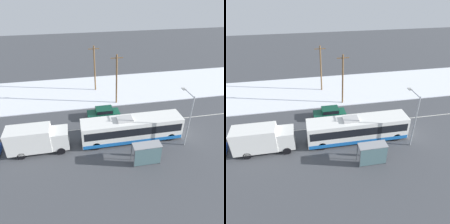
# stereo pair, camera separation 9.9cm
# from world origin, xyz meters

# --- Properties ---
(ground_plane) EXTENTS (120.00, 120.00, 0.00)m
(ground_plane) POSITION_xyz_m (0.00, 0.00, 0.00)
(ground_plane) COLOR #424449
(snow_lot) EXTENTS (80.00, 12.23, 0.12)m
(snow_lot) POSITION_xyz_m (0.00, 11.28, 0.06)
(snow_lot) COLOR silver
(snow_lot) RESTS_ON ground_plane
(lane_marking_center) EXTENTS (60.00, 0.12, 0.00)m
(lane_marking_center) POSITION_xyz_m (0.00, 0.00, 0.00)
(lane_marking_center) COLOR silver
(lane_marking_center) RESTS_ON ground_plane
(city_bus) EXTENTS (12.15, 2.57, 3.17)m
(city_bus) POSITION_xyz_m (-1.23, -3.19, 1.55)
(city_bus) COLOR white
(city_bus) RESTS_ON ground_plane
(box_truck) EXTENTS (6.71, 2.30, 3.23)m
(box_truck) POSITION_xyz_m (-12.27, -3.33, 1.76)
(box_truck) COLOR silver
(box_truck) RESTS_ON ground_plane
(sedan_car) EXTENTS (4.53, 1.80, 1.55)m
(sedan_car) POSITION_xyz_m (-3.81, 2.25, 0.84)
(sedan_car) COLOR #0F4733
(sedan_car) RESTS_ON ground_plane
(pedestrian_at_stop) EXTENTS (0.58, 0.26, 1.62)m
(pedestrian_at_stop) POSITION_xyz_m (-0.22, -6.53, 0.99)
(pedestrian_at_stop) COLOR #23232D
(pedestrian_at_stop) RESTS_ON ground_plane
(bus_shelter) EXTENTS (3.01, 1.20, 2.40)m
(bus_shelter) POSITION_xyz_m (-0.73, -7.61, 1.68)
(bus_shelter) COLOR gray
(bus_shelter) RESTS_ON ground_plane
(streetlamp) EXTENTS (0.36, 2.73, 6.53)m
(streetlamp) POSITION_xyz_m (4.75, -4.88, 4.21)
(streetlamp) COLOR #9EA3A8
(streetlamp) RESTS_ON ground_plane
(utility_pole_roadside) EXTENTS (1.80, 0.24, 7.86)m
(utility_pole_roadside) POSITION_xyz_m (-1.16, 6.14, 4.12)
(utility_pole_roadside) COLOR brown
(utility_pole_roadside) RESTS_ON ground_plane
(utility_pole_snowlot) EXTENTS (1.80, 0.24, 7.88)m
(utility_pole_snowlot) POSITION_xyz_m (-3.85, 11.40, 4.12)
(utility_pole_snowlot) COLOR brown
(utility_pole_snowlot) RESTS_ON ground_plane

